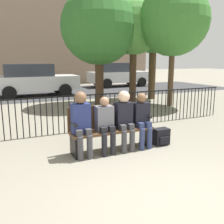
{
  "coord_description": "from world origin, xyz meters",
  "views": [
    {
      "loc": [
        -2.01,
        -2.11,
        1.81
      ],
      "look_at": [
        0.0,
        2.28,
        0.8
      ],
      "focal_mm": 40.0,
      "sensor_mm": 36.0,
      "label": 1
    }
  ],
  "objects_px": {
    "seated_person_3": "(142,117)",
    "tree_1": "(99,27)",
    "tree_0": "(174,21)",
    "parked_car_2": "(118,74)",
    "park_bench": "(110,126)",
    "seated_person_2": "(124,117)",
    "parked_car_1": "(33,79)",
    "seated_person_0": "(82,120)",
    "seated_person_1": "(105,122)",
    "backpack": "(161,137)",
    "tree_3": "(153,30)",
    "tree_2": "(134,27)"
  },
  "relations": [
    {
      "from": "seated_person_1",
      "to": "parked_car_2",
      "type": "xyz_separation_m",
      "value": [
        5.79,
        11.32,
        0.22
      ]
    },
    {
      "from": "park_bench",
      "to": "seated_person_1",
      "type": "distance_m",
      "value": 0.25
    },
    {
      "from": "parked_car_2",
      "to": "tree_2",
      "type": "bearing_deg",
      "value": -110.59
    },
    {
      "from": "tree_1",
      "to": "tree_3",
      "type": "bearing_deg",
      "value": 8.3
    },
    {
      "from": "seated_person_2",
      "to": "tree_1",
      "type": "bearing_deg",
      "value": 73.56
    },
    {
      "from": "tree_1",
      "to": "park_bench",
      "type": "bearing_deg",
      "value": -109.41
    },
    {
      "from": "tree_3",
      "to": "parked_car_1",
      "type": "distance_m",
      "value": 6.35
    },
    {
      "from": "seated_person_0",
      "to": "seated_person_1",
      "type": "relative_size",
      "value": 1.11
    },
    {
      "from": "park_bench",
      "to": "seated_person_0",
      "type": "bearing_deg",
      "value": -168.97
    },
    {
      "from": "backpack",
      "to": "seated_person_2",
      "type": "bearing_deg",
      "value": 175.44
    },
    {
      "from": "parked_car_1",
      "to": "parked_car_2",
      "type": "distance_m",
      "value": 6.46
    },
    {
      "from": "tree_3",
      "to": "parked_car_2",
      "type": "xyz_separation_m",
      "value": [
        1.02,
        5.72,
        -2.31
      ]
    },
    {
      "from": "backpack",
      "to": "tree_3",
      "type": "relative_size",
      "value": 0.08
    },
    {
      "from": "seated_person_2",
      "to": "tree_2",
      "type": "bearing_deg",
      "value": 59.17
    },
    {
      "from": "seated_person_1",
      "to": "parked_car_1",
      "type": "relative_size",
      "value": 0.27
    },
    {
      "from": "seated_person_2",
      "to": "seated_person_0",
      "type": "bearing_deg",
      "value": 179.9
    },
    {
      "from": "tree_1",
      "to": "parked_car_1",
      "type": "distance_m",
      "value": 4.78
    },
    {
      "from": "tree_0",
      "to": "parked_car_2",
      "type": "distance_m",
      "value": 8.09
    },
    {
      "from": "park_bench",
      "to": "tree_3",
      "type": "relative_size",
      "value": 0.4
    },
    {
      "from": "seated_person_3",
      "to": "tree_1",
      "type": "bearing_deg",
      "value": 77.81
    },
    {
      "from": "seated_person_3",
      "to": "backpack",
      "type": "height_order",
      "value": "seated_person_3"
    },
    {
      "from": "park_bench",
      "to": "tree_2",
      "type": "relative_size",
      "value": 0.4
    },
    {
      "from": "backpack",
      "to": "parked_car_2",
      "type": "relative_size",
      "value": 0.09
    },
    {
      "from": "tree_0",
      "to": "parked_car_2",
      "type": "bearing_deg",
      "value": 79.74
    },
    {
      "from": "tree_2",
      "to": "parked_car_2",
      "type": "distance_m",
      "value": 7.08
    },
    {
      "from": "tree_1",
      "to": "seated_person_2",
      "type": "bearing_deg",
      "value": -106.44
    },
    {
      "from": "park_bench",
      "to": "parked_car_2",
      "type": "relative_size",
      "value": 0.41
    },
    {
      "from": "park_bench",
      "to": "tree_1",
      "type": "relative_size",
      "value": 0.37
    },
    {
      "from": "seated_person_1",
      "to": "backpack",
      "type": "relative_size",
      "value": 3.12
    },
    {
      "from": "backpack",
      "to": "parked_car_1",
      "type": "bearing_deg",
      "value": 99.41
    },
    {
      "from": "tree_1",
      "to": "parked_car_1",
      "type": "bearing_deg",
      "value": 120.33
    },
    {
      "from": "tree_1",
      "to": "tree_3",
      "type": "relative_size",
      "value": 1.07
    },
    {
      "from": "seated_person_2",
      "to": "tree_0",
      "type": "relative_size",
      "value": 0.26
    },
    {
      "from": "backpack",
      "to": "parked_car_1",
      "type": "relative_size",
      "value": 0.09
    },
    {
      "from": "parked_car_1",
      "to": "seated_person_3",
      "type": "bearing_deg",
      "value": -83.45
    },
    {
      "from": "seated_person_2",
      "to": "parked_car_1",
      "type": "height_order",
      "value": "parked_car_1"
    },
    {
      "from": "seated_person_1",
      "to": "seated_person_2",
      "type": "height_order",
      "value": "seated_person_2"
    },
    {
      "from": "parked_car_1",
      "to": "backpack",
      "type": "bearing_deg",
      "value": -80.59
    },
    {
      "from": "seated_person_1",
      "to": "tree_1",
      "type": "bearing_deg",
      "value": 69.38
    },
    {
      "from": "park_bench",
      "to": "seated_person_3",
      "type": "height_order",
      "value": "seated_person_3"
    },
    {
      "from": "seated_person_3",
      "to": "tree_1",
      "type": "distance_m",
      "value": 5.84
    },
    {
      "from": "park_bench",
      "to": "parked_car_2",
      "type": "height_order",
      "value": "parked_car_2"
    },
    {
      "from": "seated_person_2",
      "to": "parked_car_1",
      "type": "xyz_separation_m",
      "value": [
        -0.61,
        8.84,
        0.15
      ]
    },
    {
      "from": "seated_person_2",
      "to": "parked_car_1",
      "type": "bearing_deg",
      "value": 93.92
    },
    {
      "from": "backpack",
      "to": "tree_1",
      "type": "xyz_separation_m",
      "value": [
        0.66,
        5.25,
        2.9
      ]
    },
    {
      "from": "backpack",
      "to": "parked_car_2",
      "type": "xyz_separation_m",
      "value": [
        4.49,
        11.38,
        0.67
      ]
    },
    {
      "from": "park_bench",
      "to": "parked_car_1",
      "type": "bearing_deg",
      "value": 92.33
    },
    {
      "from": "seated_person_2",
      "to": "tree_0",
      "type": "distance_m",
      "value": 6.03
    },
    {
      "from": "tree_0",
      "to": "tree_2",
      "type": "xyz_separation_m",
      "value": [
        -0.98,
        1.32,
        -0.15
      ]
    },
    {
      "from": "seated_person_0",
      "to": "parked_car_2",
      "type": "height_order",
      "value": "parked_car_2"
    }
  ]
}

